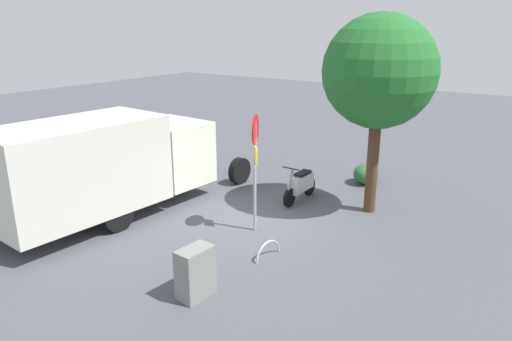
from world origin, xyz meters
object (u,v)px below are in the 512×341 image
object	(u,v)px
stop_sign	(255,155)
utility_cabinet	(195,273)
motorcycle	(301,184)
street_tree	(379,72)
box_truck_near	(110,162)
bike_rack_hoop	(268,257)

from	to	relation	value
stop_sign	utility_cabinet	world-z (taller)	stop_sign
motorcycle	street_tree	distance (m)	4.08
stop_sign	street_tree	bearing A→B (deg)	146.57
stop_sign	street_tree	size ratio (longest dim) A/B	0.56
box_truck_near	motorcycle	bearing A→B (deg)	-38.67
box_truck_near	bike_rack_hoop	size ratio (longest dim) A/B	9.64
utility_cabinet	bike_rack_hoop	size ratio (longest dim) A/B	1.24
motorcycle	stop_sign	bearing A→B (deg)	2.88
motorcycle	utility_cabinet	bearing A→B (deg)	9.46
utility_cabinet	motorcycle	bearing A→B (deg)	-170.99
street_tree	bike_rack_hoop	bearing A→B (deg)	-11.83
motorcycle	utility_cabinet	distance (m)	6.03
motorcycle	bike_rack_hoop	size ratio (longest dim) A/B	2.13
box_truck_near	bike_rack_hoop	bearing A→B (deg)	-82.00
box_truck_near	utility_cabinet	size ratio (longest dim) A/B	7.77
box_truck_near	street_tree	xyz separation A→B (m)	(-4.46, 5.87, 2.41)
motorcycle	stop_sign	xyz separation A→B (m)	(2.64, 0.11, 1.55)
box_truck_near	street_tree	size ratio (longest dim) A/B	1.47
stop_sign	box_truck_near	bearing A→B (deg)	-69.60
motorcycle	bike_rack_hoop	world-z (taller)	motorcycle
box_truck_near	motorcycle	xyz separation A→B (m)	(-4.08, 3.78, -1.07)
street_tree	bike_rack_hoop	world-z (taller)	street_tree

